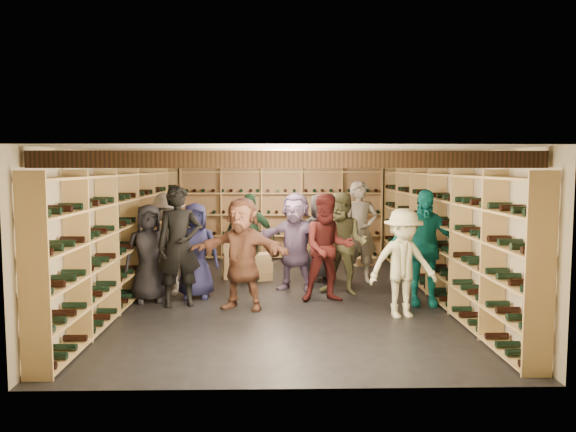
% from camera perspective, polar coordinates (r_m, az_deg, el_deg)
% --- Properties ---
extents(ground, '(8.00, 8.00, 0.00)m').
position_cam_1_polar(ground, '(9.61, -0.40, -8.07)').
color(ground, black).
rests_on(ground, ground).
extents(walls, '(5.52, 8.02, 2.40)m').
position_cam_1_polar(walls, '(9.41, -0.41, -0.94)').
color(walls, tan).
rests_on(walls, ground).
extents(ceiling, '(5.50, 8.00, 0.01)m').
position_cam_1_polar(ceiling, '(9.35, -0.41, 6.39)').
color(ceiling, beige).
rests_on(ceiling, walls).
extents(ceiling_joists, '(5.40, 7.12, 0.18)m').
position_cam_1_polar(ceiling_joists, '(9.35, -0.41, 5.54)').
color(ceiling_joists, black).
rests_on(ceiling_joists, ground).
extents(wine_rack_left, '(0.32, 7.50, 2.15)m').
position_cam_1_polar(wine_rack_left, '(9.73, -15.73, -1.67)').
color(wine_rack_left, tan).
rests_on(wine_rack_left, ground).
extents(wine_rack_right, '(0.32, 7.50, 2.15)m').
position_cam_1_polar(wine_rack_right, '(9.80, 14.80, -1.60)').
color(wine_rack_right, tan).
rests_on(wine_rack_right, ground).
extents(wine_rack_back, '(4.70, 0.30, 2.15)m').
position_cam_1_polar(wine_rack_back, '(13.23, -0.65, 0.28)').
color(wine_rack_back, tan).
rests_on(wine_rack_back, ground).
extents(crate_stack_left, '(0.55, 0.41, 0.85)m').
position_cam_1_polar(crate_stack_left, '(11.03, -5.24, -4.12)').
color(crate_stack_left, tan).
rests_on(crate_stack_left, ground).
extents(crate_stack_right, '(0.57, 0.45, 0.51)m').
position_cam_1_polar(crate_stack_right, '(10.83, -3.11, -5.19)').
color(crate_stack_right, tan).
rests_on(crate_stack_right, ground).
extents(crate_loose, '(0.57, 0.45, 0.17)m').
position_cam_1_polar(crate_loose, '(12.58, 7.79, -4.57)').
color(crate_loose, tan).
rests_on(crate_loose, ground).
extents(person_0, '(0.88, 0.69, 1.58)m').
position_cam_1_polar(person_0, '(9.31, -13.94, -3.69)').
color(person_0, black).
rests_on(person_0, ground).
extents(person_1, '(0.79, 0.63, 1.89)m').
position_cam_1_polar(person_1, '(8.91, -11.00, -3.03)').
color(person_1, black).
rests_on(person_1, ground).
extents(person_2, '(1.04, 0.94, 1.75)m').
position_cam_1_polar(person_2, '(9.57, 5.63, -2.82)').
color(person_2, brown).
rests_on(person_2, ground).
extents(person_3, '(1.11, 0.75, 1.58)m').
position_cam_1_polar(person_3, '(8.29, 11.60, -4.72)').
color(person_3, beige).
rests_on(person_3, ground).
extents(person_4, '(1.11, 0.56, 1.83)m').
position_cam_1_polar(person_4, '(9.07, 13.58, -3.13)').
color(person_4, '#11807E').
rests_on(person_4, ground).
extents(person_5, '(1.68, 0.99, 1.72)m').
position_cam_1_polar(person_5, '(8.61, -4.68, -3.79)').
color(person_5, brown).
rests_on(person_5, ground).
extents(person_6, '(0.81, 0.55, 1.59)m').
position_cam_1_polar(person_6, '(9.41, -9.39, -3.50)').
color(person_6, '#1D1E48').
rests_on(person_6, ground).
extents(person_7, '(0.73, 0.52, 1.91)m').
position_cam_1_polar(person_7, '(10.62, 7.33, -1.61)').
color(person_7, gray).
rests_on(person_7, ground).
extents(person_8, '(0.91, 0.74, 1.75)m').
position_cam_1_polar(person_8, '(9.07, 4.08, -3.24)').
color(person_8, '#4A1716').
rests_on(person_8, ground).
extents(person_9, '(1.25, 0.89, 1.74)m').
position_cam_1_polar(person_9, '(9.75, -12.12, -2.78)').
color(person_9, '#A19992').
rests_on(person_9, ground).
extents(person_10, '(0.99, 0.42, 1.67)m').
position_cam_1_polar(person_10, '(10.75, -3.97, -2.13)').
color(person_10, '#22462E').
rests_on(person_10, ground).
extents(person_11, '(1.68, 0.96, 1.73)m').
position_cam_1_polar(person_11, '(9.91, 0.76, -2.57)').
color(person_11, slate).
rests_on(person_11, ground).
extents(person_12, '(0.92, 0.73, 1.66)m').
position_cam_1_polar(person_12, '(10.77, 3.35, -2.14)').
color(person_12, '#2F2F34').
rests_on(person_12, ground).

